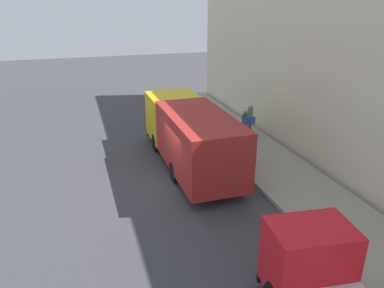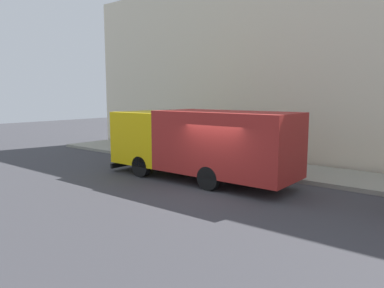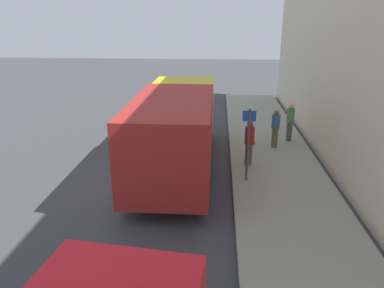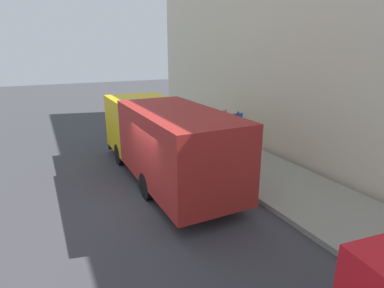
% 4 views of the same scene
% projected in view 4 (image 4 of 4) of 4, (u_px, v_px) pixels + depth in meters
% --- Properties ---
extents(ground, '(80.00, 80.00, 0.00)m').
position_uv_depth(ground, '(156.00, 200.00, 10.55)').
color(ground, '#3A3A3F').
extents(sidewalk, '(3.38, 30.00, 0.18)m').
position_uv_depth(sidewalk, '(266.00, 174.00, 12.51)').
color(sidewalk, gray).
rests_on(sidewalk, ground).
extents(building_facade, '(0.50, 30.00, 10.28)m').
position_uv_depth(building_facade, '(320.00, 43.00, 11.96)').
color(building_facade, beige).
rests_on(building_facade, ground).
extents(large_utility_truck, '(2.63, 8.61, 2.97)m').
position_uv_depth(large_utility_truck, '(163.00, 138.00, 11.86)').
color(large_utility_truck, '#E1B90A').
rests_on(large_utility_truck, ground).
extents(pedestrian_walking, '(0.49, 0.49, 1.65)m').
position_uv_depth(pedestrian_walking, '(221.00, 129.00, 15.62)').
color(pedestrian_walking, brown).
rests_on(pedestrian_walking, sidewalk).
extents(pedestrian_standing, '(0.43, 0.43, 1.72)m').
position_uv_depth(pedestrian_standing, '(221.00, 142.00, 13.29)').
color(pedestrian_standing, brown).
rests_on(pedestrian_standing, sidewalk).
extents(pedestrian_third, '(0.35, 0.35, 1.72)m').
position_uv_depth(pedestrian_third, '(224.00, 123.00, 16.70)').
color(pedestrian_third, '#534C46').
rests_on(pedestrian_third, sidewalk).
extents(traffic_cone_orange, '(0.48, 0.48, 0.69)m').
position_uv_depth(traffic_cone_orange, '(200.00, 140.00, 15.71)').
color(traffic_cone_orange, orange).
rests_on(traffic_cone_orange, sidewalk).
extents(street_sign_post, '(0.44, 0.08, 2.51)m').
position_uv_depth(street_sign_post, '(237.00, 138.00, 11.85)').
color(street_sign_post, '#4C5156').
rests_on(street_sign_post, sidewalk).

